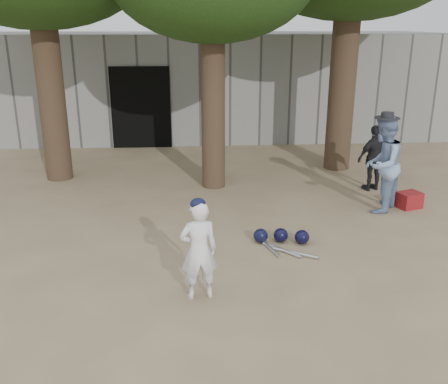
{
  "coord_description": "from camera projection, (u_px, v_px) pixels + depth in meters",
  "views": [
    {
      "loc": [
        0.13,
        -5.9,
        3.31
      ],
      "look_at": [
        0.6,
        1.0,
        0.95
      ],
      "focal_mm": 40.0,
      "sensor_mm": 36.0,
      "label": 1
    }
  ],
  "objects": [
    {
      "name": "ground",
      "position": [
        184.0,
        285.0,
        6.63
      ],
      "size": [
        70.0,
        70.0,
        0.0
      ],
      "primitive_type": "plane",
      "color": "#937C5E",
      "rests_on": "ground"
    },
    {
      "name": "boy_player",
      "position": [
        199.0,
        251.0,
        6.13
      ],
      "size": [
        0.51,
        0.38,
        1.29
      ],
      "primitive_type": "imported",
      "rotation": [
        0.0,
        0.0,
        3.3
      ],
      "color": "white",
      "rests_on": "ground"
    },
    {
      "name": "spectator_blue",
      "position": [
        382.0,
        165.0,
        8.98
      ],
      "size": [
        1.05,
        1.08,
        1.75
      ],
      "primitive_type": "imported",
      "rotation": [
        0.0,
        0.0,
        4.05
      ],
      "color": "#7F9AC4",
      "rests_on": "ground"
    },
    {
      "name": "spectator_dark",
      "position": [
        374.0,
        158.0,
        10.17
      ],
      "size": [
        0.86,
        0.56,
        1.36
      ],
      "primitive_type": "imported",
      "rotation": [
        0.0,
        0.0,
        3.46
      ],
      "color": "black",
      "rests_on": "ground"
    },
    {
      "name": "red_bag",
      "position": [
        409.0,
        200.0,
        9.34
      ],
      "size": [
        0.5,
        0.44,
        0.3
      ],
      "primitive_type": "cube",
      "rotation": [
        0.0,
        0.0,
        0.34
      ],
      "color": "maroon",
      "rests_on": "ground"
    },
    {
      "name": "back_building",
      "position": [
        185.0,
        82.0,
        15.9
      ],
      "size": [
        16.0,
        5.24,
        3.0
      ],
      "color": "gray",
      "rests_on": "ground"
    },
    {
      "name": "helmet_row",
      "position": [
        281.0,
        236.0,
        7.86
      ],
      "size": [
        0.87,
        0.33,
        0.23
      ],
      "color": "black",
      "rests_on": "ground"
    },
    {
      "name": "bat_pile",
      "position": [
        282.0,
        250.0,
        7.57
      ],
      "size": [
        0.82,
        0.8,
        0.06
      ],
      "color": "#B1B1B8",
      "rests_on": "ground"
    }
  ]
}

